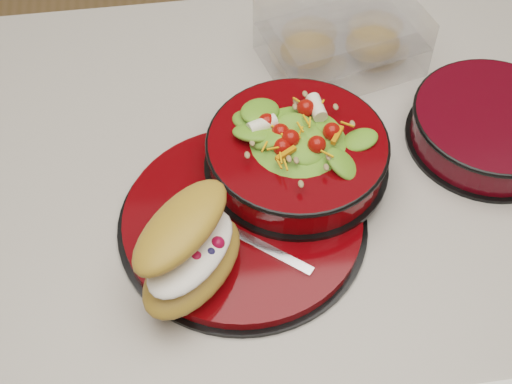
{
  "coord_description": "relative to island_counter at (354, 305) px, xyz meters",
  "views": [
    {
      "loc": [
        -0.27,
        -0.63,
        1.64
      ],
      "look_at": [
        -0.2,
        -0.08,
        0.94
      ],
      "focal_mm": 50.0,
      "sensor_mm": 36.0,
      "label": 1
    }
  ],
  "objects": [
    {
      "name": "fork",
      "position": [
        -0.22,
        -0.14,
        0.47
      ],
      "size": [
        0.14,
        0.12,
        0.0
      ],
      "rotation": [
        0.0,
        0.0,
        0.87
      ],
      "color": "silver",
      "rests_on": "dinner_plate"
    },
    {
      "name": "dinner_plate",
      "position": [
        -0.22,
        -0.1,
        0.46
      ],
      "size": [
        0.32,
        0.32,
        0.02
      ],
      "rotation": [
        0.0,
        0.0,
        0.0
      ],
      "color": "black",
      "rests_on": "island_counter"
    },
    {
      "name": "pastry_box",
      "position": [
        -0.03,
        0.19,
        0.49
      ],
      "size": [
        0.25,
        0.21,
        0.09
      ],
      "rotation": [
        0.0,
        0.0,
        0.25
      ],
      "color": "white",
      "rests_on": "island_counter"
    },
    {
      "name": "island_counter",
      "position": [
        0.0,
        0.0,
        0.0
      ],
      "size": [
        1.24,
        0.74,
        0.9
      ],
      "color": "silver",
      "rests_on": "ground"
    },
    {
      "name": "extra_bowl",
      "position": [
        0.14,
        -0.0,
        0.48
      ],
      "size": [
        0.23,
        0.23,
        0.05
      ],
      "rotation": [
        0.0,
        0.0,
        -0.15
      ],
      "color": "black",
      "rests_on": "island_counter"
    },
    {
      "name": "salad_bowl",
      "position": [
        -0.14,
        -0.03,
        0.5
      ],
      "size": [
        0.24,
        0.24,
        0.1
      ],
      "rotation": [
        0.0,
        0.0,
        -0.18
      ],
      "color": "black",
      "rests_on": "dinner_plate"
    },
    {
      "name": "croissant",
      "position": [
        -0.29,
        -0.17,
        0.51
      ],
      "size": [
        0.17,
        0.19,
        0.1
      ],
      "rotation": [
        0.0,
        0.0,
        0.88
      ],
      "color": "#B07D36",
      "rests_on": "dinner_plate"
    }
  ]
}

